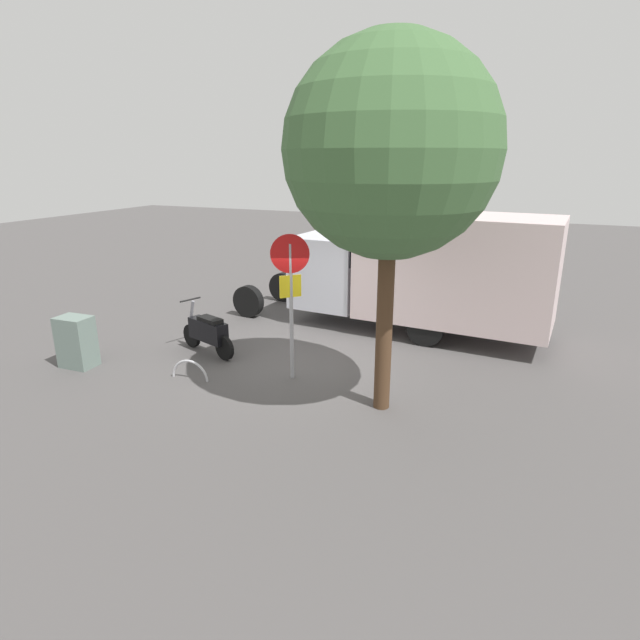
{
  "coord_description": "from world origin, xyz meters",
  "views": [
    {
      "loc": [
        -4.46,
        9.64,
        4.35
      ],
      "look_at": [
        -0.23,
        -0.17,
        0.98
      ],
      "focal_mm": 29.01,
      "sensor_mm": 36.0,
      "label": 1
    }
  ],
  "objects_px": {
    "box_truck_near": "(420,268)",
    "stop_sign": "(291,285)",
    "motorcycle": "(208,332)",
    "utility_cabinet": "(76,342)",
    "street_tree": "(391,151)",
    "bike_rack_hoop": "(190,379)"
  },
  "relations": [
    {
      "from": "box_truck_near",
      "to": "stop_sign",
      "type": "distance_m",
      "value": 4.33
    },
    {
      "from": "motorcycle",
      "to": "stop_sign",
      "type": "distance_m",
      "value": 2.84
    },
    {
      "from": "utility_cabinet",
      "to": "stop_sign",
      "type": "bearing_deg",
      "value": -164.33
    },
    {
      "from": "motorcycle",
      "to": "stop_sign",
      "type": "xyz_separation_m",
      "value": [
        -2.39,
        0.49,
        1.45
      ]
    },
    {
      "from": "motorcycle",
      "to": "stop_sign",
      "type": "bearing_deg",
      "value": -172.75
    },
    {
      "from": "street_tree",
      "to": "bike_rack_hoop",
      "type": "bearing_deg",
      "value": 5.39
    },
    {
      "from": "box_truck_near",
      "to": "street_tree",
      "type": "xyz_separation_m",
      "value": [
        -0.42,
        4.51,
        2.78
      ]
    },
    {
      "from": "motorcycle",
      "to": "utility_cabinet",
      "type": "relative_size",
      "value": 1.56
    },
    {
      "from": "utility_cabinet",
      "to": "street_tree",
      "type": "bearing_deg",
      "value": -173.47
    },
    {
      "from": "street_tree",
      "to": "utility_cabinet",
      "type": "distance_m",
      "value": 7.7
    },
    {
      "from": "bike_rack_hoop",
      "to": "box_truck_near",
      "type": "bearing_deg",
      "value": -125.97
    },
    {
      "from": "utility_cabinet",
      "to": "bike_rack_hoop",
      "type": "relative_size",
      "value": 1.31
    },
    {
      "from": "utility_cabinet",
      "to": "bike_rack_hoop",
      "type": "distance_m",
      "value": 2.72
    },
    {
      "from": "stop_sign",
      "to": "bike_rack_hoop",
      "type": "bearing_deg",
      "value": 25.16
    },
    {
      "from": "stop_sign",
      "to": "bike_rack_hoop",
      "type": "height_order",
      "value": "stop_sign"
    },
    {
      "from": "box_truck_near",
      "to": "bike_rack_hoop",
      "type": "height_order",
      "value": "box_truck_near"
    },
    {
      "from": "bike_rack_hoop",
      "to": "motorcycle",
      "type": "bearing_deg",
      "value": -70.37
    },
    {
      "from": "box_truck_near",
      "to": "bike_rack_hoop",
      "type": "bearing_deg",
      "value": 58.05
    },
    {
      "from": "street_tree",
      "to": "utility_cabinet",
      "type": "xyz_separation_m",
      "value": [
        6.6,
        0.76,
        -3.89
      ]
    },
    {
      "from": "stop_sign",
      "to": "street_tree",
      "type": "xyz_separation_m",
      "value": [
        -2.07,
        0.52,
        2.47
      ]
    },
    {
      "from": "box_truck_near",
      "to": "street_tree",
      "type": "distance_m",
      "value": 5.31
    },
    {
      "from": "utility_cabinet",
      "to": "bike_rack_hoop",
      "type": "xyz_separation_m",
      "value": [
        -2.64,
        -0.38,
        -0.56
      ]
    }
  ]
}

